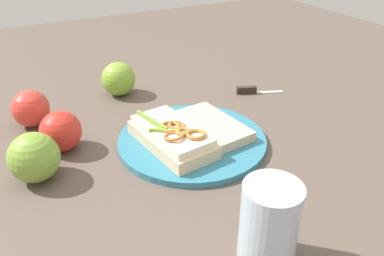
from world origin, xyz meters
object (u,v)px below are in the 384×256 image
plate (192,140)px  knife (252,91)px  apple_1 (118,79)px  bread_slice_side (211,126)px  drinking_glass (269,224)px  apple_3 (61,131)px  sandwich (172,136)px  apple_2 (34,157)px  apple_0 (30,108)px

plate → knife: knife is taller
apple_1 → plate: bearing=9.9°
plate → knife: size_ratio=2.57×
bread_slice_side → drinking_glass: (0.28, -0.09, 0.03)m
bread_slice_side → apple_3: apple_3 is taller
sandwich → bread_slice_side: (-0.01, 0.09, -0.01)m
bread_slice_side → drinking_glass: 0.30m
apple_2 → knife: (-0.11, 0.49, -0.03)m
sandwich → drinking_glass: bearing=171.8°
apple_3 → drinking_glass: (0.37, 0.16, 0.02)m
bread_slice_side → apple_1: size_ratio=2.00×
bread_slice_side → apple_2: size_ratio=1.91×
apple_0 → apple_1: 0.21m
plate → sandwich: sandwich is taller
apple_1 → apple_2: 0.33m
apple_0 → apple_1: size_ratio=0.95×
bread_slice_side → knife: bearing=-62.9°
apple_2 → drinking_glass: 0.37m
sandwich → apple_0: bearing=35.8°
apple_0 → drinking_glass: drinking_glass is taller
apple_1 → knife: apple_1 is taller
apple_3 → knife: (-0.04, 0.44, -0.03)m
sandwich → apple_1: apple_1 is taller
plate → apple_1: (-0.27, -0.05, 0.03)m
sandwich → apple_0: 0.29m
apple_0 → apple_2: bearing=-6.3°
plate → sandwich: bearing=-81.1°
bread_slice_side → apple_0: apple_0 is taller
apple_1 → sandwich: bearing=0.8°
apple_1 → apple_3: 0.24m
plate → apple_1: bearing=-170.1°
bread_slice_side → knife: size_ratio=1.45×
apple_2 → plate: bearing=85.5°
sandwich → drinking_glass: (0.27, -0.00, 0.02)m
apple_0 → knife: (0.08, 0.47, -0.03)m
drinking_glass → apple_3: bearing=-156.0°
apple_0 → apple_3: same height
apple_1 → drinking_glass: drinking_glass is taller
sandwich → apple_2: apple_2 is taller
plate → bread_slice_side: (-0.01, 0.04, 0.02)m
sandwich → knife: bearing=-70.6°
plate → apple_3: 0.23m
bread_slice_side → sandwich: bearing=91.4°
apple_1 → drinking_glass: size_ratio=0.70×
apple_2 → knife: size_ratio=0.76×
sandwich → apple_2: (-0.03, -0.22, 0.01)m
apple_1 → drinking_glass: 0.54m
apple_2 → knife: 0.50m
bread_slice_side → apple_3: 0.27m
bread_slice_side → knife: 0.22m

